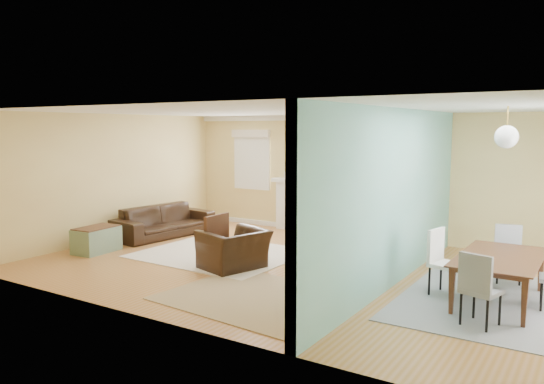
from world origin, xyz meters
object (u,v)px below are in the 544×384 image
(eames_chair, at_px, (234,249))
(credenza, at_px, (403,236))
(green_chair, at_px, (354,226))
(sofa, at_px, (164,221))
(dining_table, at_px, (502,280))

(eames_chair, relative_size, credenza, 0.69)
(green_chair, relative_size, credenza, 0.54)
(sofa, height_order, credenza, credenza)
(green_chair, bearing_deg, credenza, 175.20)
(eames_chair, height_order, dining_table, eames_chair)
(eames_chair, bearing_deg, credenza, 153.13)
(sofa, bearing_deg, dining_table, -90.33)
(dining_table, bearing_deg, credenza, 48.60)
(eames_chair, xyz_separation_m, green_chair, (0.86, 2.90, 0.03))
(sofa, height_order, dining_table, sofa)
(eames_chair, height_order, credenza, credenza)
(green_chair, height_order, dining_table, green_chair)
(eames_chair, relative_size, green_chair, 1.28)
(green_chair, distance_m, credenza, 1.42)
(green_chair, relative_size, dining_table, 0.43)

